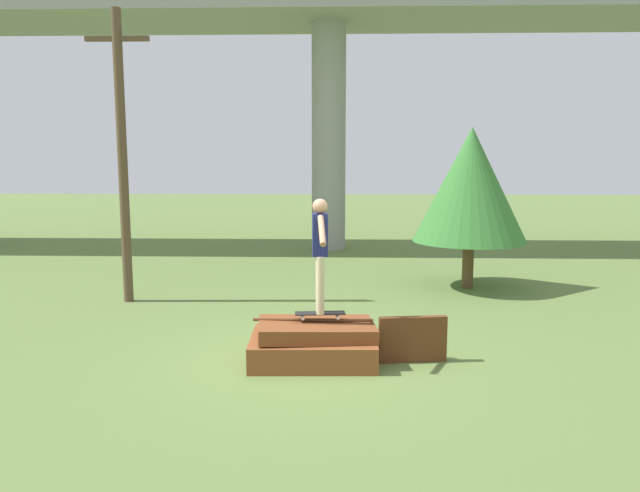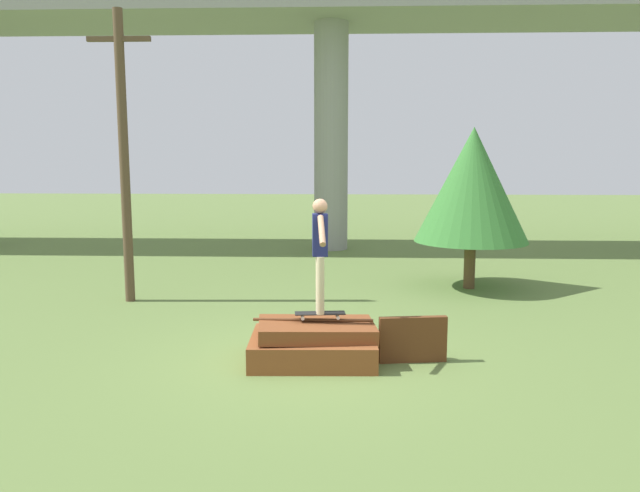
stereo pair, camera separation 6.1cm
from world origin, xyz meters
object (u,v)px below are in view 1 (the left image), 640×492
object	(u,v)px
utility_pole	(122,153)
skater	(320,247)
tree_behind_left	(471,185)
skateboard	(320,314)

from	to	relation	value
utility_pole	skater	bearing A→B (deg)	-41.43
skater	utility_pole	world-z (taller)	utility_pole
utility_pole	tree_behind_left	xyz separation A→B (m)	(7.50, 1.59, -0.72)
skateboard	skater	xyz separation A→B (m)	(-0.00, 0.00, 1.02)
utility_pole	tree_behind_left	bearing A→B (deg)	11.95
skater	tree_behind_left	bearing A→B (deg)	58.30
skater	tree_behind_left	xyz separation A→B (m)	(3.28, 5.31, 0.66)
skater	skateboard	bearing A→B (deg)	-2.39
skater	utility_pole	bearing A→B (deg)	138.57
utility_pole	skateboard	bearing A→B (deg)	-41.43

